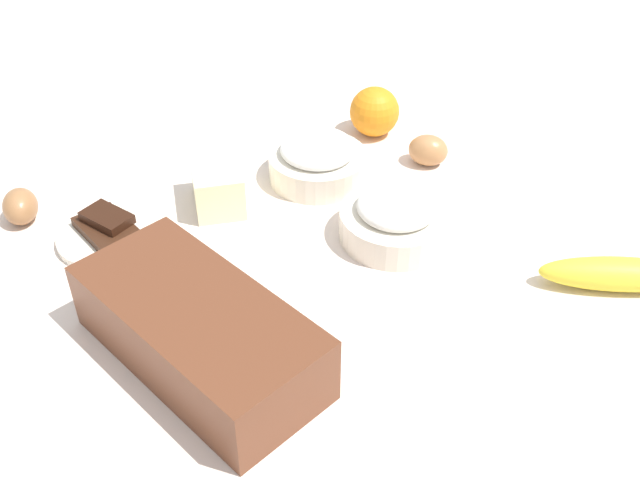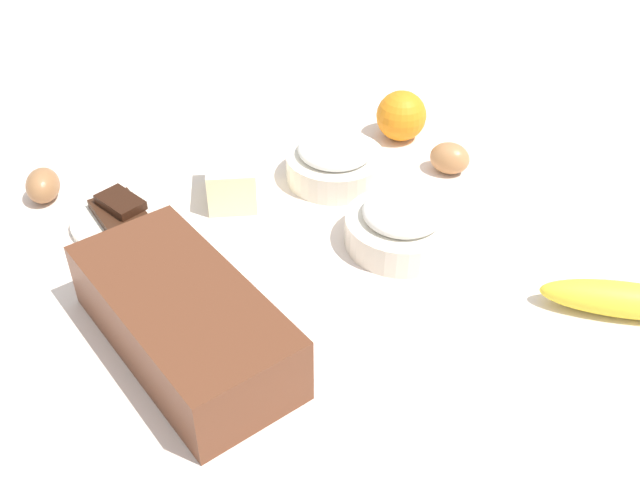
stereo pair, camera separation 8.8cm
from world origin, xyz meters
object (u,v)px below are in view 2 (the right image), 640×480
at_px(banana, 626,300).
at_px(butter_block, 232,179).
at_px(loaf_pan, 183,319).
at_px(chocolate_plate, 121,217).
at_px(egg_near_butter, 450,158).
at_px(egg_beside_bowl, 43,185).
at_px(flour_bowl, 402,224).
at_px(sugar_bowl, 335,160).
at_px(orange_fruit, 401,116).

height_order(banana, butter_block, butter_block).
bearing_deg(loaf_pan, chocolate_plate, -9.62).
bearing_deg(egg_near_butter, egg_beside_bowl, 73.02).
distance_m(loaf_pan, butter_block, 0.28).
bearing_deg(egg_near_butter, chocolate_plate, 81.66).
bearing_deg(flour_bowl, egg_near_butter, -50.79).
relative_size(banana, egg_beside_bowl, 3.20).
bearing_deg(chocolate_plate, sugar_bowl, -93.19).
xyz_separation_m(flour_bowl, egg_near_butter, (0.12, -0.14, -0.01)).
bearing_deg(egg_near_butter, banana, -175.87).
distance_m(butter_block, egg_beside_bowl, 0.26).
bearing_deg(sugar_bowl, orange_fruit, -65.71).
height_order(loaf_pan, banana, loaf_pan).
bearing_deg(egg_near_butter, loaf_pan, 112.61).
bearing_deg(egg_near_butter, flour_bowl, 129.21).
bearing_deg(butter_block, loaf_pan, 151.25).
xyz_separation_m(banana, egg_beside_bowl, (0.50, 0.57, 0.00)).
height_order(loaf_pan, chocolate_plate, loaf_pan).
height_order(loaf_pan, flour_bowl, loaf_pan).
bearing_deg(egg_beside_bowl, butter_block, -113.30).
height_order(flour_bowl, chocolate_plate, flour_bowl).
bearing_deg(sugar_bowl, butter_block, 84.87).
distance_m(butter_block, chocolate_plate, 0.15).
distance_m(banana, orange_fruit, 0.45).
bearing_deg(chocolate_plate, loaf_pan, -176.10).
height_order(egg_near_butter, egg_beside_bowl, egg_near_butter).
xyz_separation_m(banana, chocolate_plate, (0.40, 0.48, -0.01)).
relative_size(banana, orange_fruit, 2.49).
bearing_deg(sugar_bowl, flour_bowl, -175.44).
xyz_separation_m(orange_fruit, butter_block, (-0.05, 0.29, -0.01)).
bearing_deg(orange_fruit, sugar_bowl, 114.29).
distance_m(egg_near_butter, chocolate_plate, 0.46).
bearing_deg(flour_bowl, butter_block, 41.79).
xyz_separation_m(egg_near_butter, egg_beside_bowl, (0.17, 0.54, -0.00)).
relative_size(orange_fruit, egg_beside_bowl, 1.28).
bearing_deg(flour_bowl, chocolate_plate, 59.62).
height_order(flour_bowl, egg_near_butter, flour_bowl).
bearing_deg(flour_bowl, loaf_pan, 102.60).
bearing_deg(sugar_bowl, banana, -154.73).
xyz_separation_m(orange_fruit, chocolate_plate, (-0.05, 0.44, -0.03)).
height_order(sugar_bowl, orange_fruit, orange_fruit).
distance_m(loaf_pan, flour_bowl, 0.30).
xyz_separation_m(flour_bowl, butter_block, (0.18, 0.16, 0.00)).
bearing_deg(loaf_pan, flour_bowl, -90.91).
height_order(egg_beside_bowl, chocolate_plate, egg_beside_bowl).
bearing_deg(butter_block, sugar_bowl, -95.13).
distance_m(banana, egg_near_butter, 0.33).
bearing_deg(chocolate_plate, egg_beside_bowl, 40.35).
distance_m(flour_bowl, sugar_bowl, 0.17).
bearing_deg(orange_fruit, chocolate_plate, 95.99).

